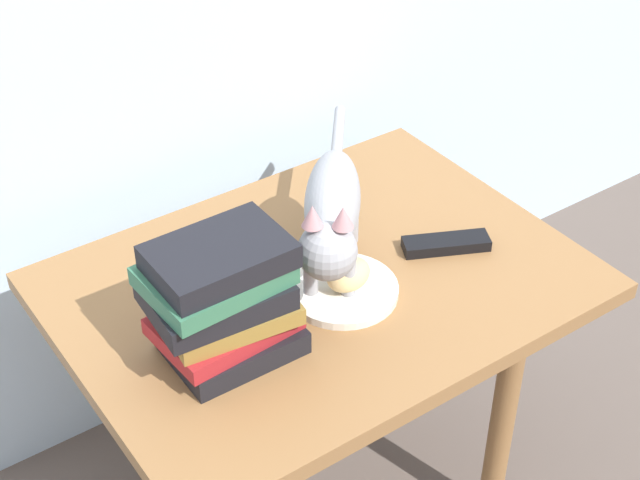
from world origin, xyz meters
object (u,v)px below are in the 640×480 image
at_px(cat, 332,212).
at_px(book_stack, 222,300).
at_px(tv_remote, 446,244).
at_px(side_table, 320,310).
at_px(plate, 342,290).
at_px(bread_roll, 348,274).

distance_m(cat, book_stack, 0.24).
bearing_deg(tv_remote, book_stack, -153.91).
height_order(side_table, tv_remote, tv_remote).
relative_size(cat, tv_remote, 2.61).
height_order(side_table, plate, plate).
xyz_separation_m(plate, cat, (0.01, 0.04, 0.13)).
bearing_deg(cat, plate, -101.75).
bearing_deg(bread_roll, book_stack, -179.38).
relative_size(side_table, bread_roll, 10.58).
distance_m(cat, tv_remote, 0.25).
height_order(book_stack, tv_remote, book_stack).
relative_size(plate, bread_roll, 2.29).
distance_m(side_table, cat, 0.20).
distance_m(bread_roll, book_stack, 0.24).
bearing_deg(tv_remote, side_table, -168.32).
bearing_deg(tv_remote, bread_roll, -154.15).
relative_size(bread_roll, tv_remote, 0.53).
relative_size(plate, tv_remote, 1.22).
relative_size(plate, cat, 0.47).
bearing_deg(cat, side_table, 156.07).
relative_size(plate, book_stack, 0.84).
distance_m(plate, book_stack, 0.24).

